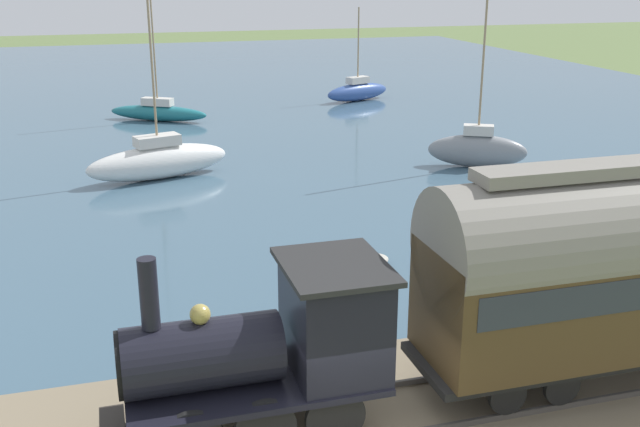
{
  "coord_description": "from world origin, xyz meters",
  "views": [
    {
      "loc": [
        -10.71,
        3.99,
        8.68
      ],
      "look_at": [
        8.36,
        -1.53,
        2.16
      ],
      "focal_mm": 42.0,
      "sensor_mm": 36.0,
      "label": 1
    }
  ],
  "objects_px": {
    "rowboat_off_pier": "(597,249)",
    "rowboat_far_out": "(363,263)",
    "passenger_coach": "(640,259)",
    "sailboat_gray": "(477,149)",
    "sailboat_white": "(159,161)",
    "steam_locomotive": "(274,341)",
    "sailboat_teal": "(158,111)",
    "sailboat_blue": "(358,91)"
  },
  "relations": [
    {
      "from": "sailboat_white",
      "to": "rowboat_off_pier",
      "type": "distance_m",
      "value": 18.22
    },
    {
      "from": "sailboat_white",
      "to": "rowboat_far_out",
      "type": "height_order",
      "value": "sailboat_white"
    },
    {
      "from": "sailboat_gray",
      "to": "sailboat_white",
      "type": "bearing_deg",
      "value": 109.15
    },
    {
      "from": "passenger_coach",
      "to": "sailboat_teal",
      "type": "relative_size",
      "value": 1.14
    },
    {
      "from": "sailboat_blue",
      "to": "sailboat_white",
      "type": "bearing_deg",
      "value": 116.28
    },
    {
      "from": "sailboat_white",
      "to": "rowboat_off_pier",
      "type": "relative_size",
      "value": 3.41
    },
    {
      "from": "sailboat_blue",
      "to": "rowboat_off_pier",
      "type": "distance_m",
      "value": 29.82
    },
    {
      "from": "sailboat_teal",
      "to": "rowboat_far_out",
      "type": "distance_m",
      "value": 25.59
    },
    {
      "from": "passenger_coach",
      "to": "rowboat_far_out",
      "type": "height_order",
      "value": "passenger_coach"
    },
    {
      "from": "rowboat_off_pier",
      "to": "rowboat_far_out",
      "type": "relative_size",
      "value": 1.06
    },
    {
      "from": "rowboat_off_pier",
      "to": "rowboat_far_out",
      "type": "bearing_deg",
      "value": 129.7
    },
    {
      "from": "passenger_coach",
      "to": "rowboat_far_out",
      "type": "xyz_separation_m",
      "value": [
        8.21,
        2.98,
        -2.93
      ]
    },
    {
      "from": "sailboat_blue",
      "to": "sailboat_white",
      "type": "distance_m",
      "value": 22.2
    },
    {
      "from": "sailboat_teal",
      "to": "steam_locomotive",
      "type": "bearing_deg",
      "value": -149.85
    },
    {
      "from": "sailboat_gray",
      "to": "rowboat_far_out",
      "type": "bearing_deg",
      "value": 165.5
    },
    {
      "from": "steam_locomotive",
      "to": "rowboat_far_out",
      "type": "bearing_deg",
      "value": -29.25
    },
    {
      "from": "rowboat_far_out",
      "to": "sailboat_teal",
      "type": "bearing_deg",
      "value": -11.09
    },
    {
      "from": "sailboat_gray",
      "to": "sailboat_blue",
      "type": "relative_size",
      "value": 1.49
    },
    {
      "from": "steam_locomotive",
      "to": "rowboat_far_out",
      "type": "xyz_separation_m",
      "value": [
        8.21,
        -4.6,
        -2.18
      ]
    },
    {
      "from": "steam_locomotive",
      "to": "sailboat_teal",
      "type": "distance_m",
      "value": 33.52
    },
    {
      "from": "sailboat_gray",
      "to": "sailboat_white",
      "type": "xyz_separation_m",
      "value": [
        2.03,
        14.12,
        -0.05
      ]
    },
    {
      "from": "steam_locomotive",
      "to": "rowboat_off_pier",
      "type": "bearing_deg",
      "value": -59.32
    },
    {
      "from": "sailboat_teal",
      "to": "sailboat_white",
      "type": "height_order",
      "value": "sailboat_teal"
    },
    {
      "from": "sailboat_teal",
      "to": "rowboat_off_pier",
      "type": "relative_size",
      "value": 3.77
    },
    {
      "from": "passenger_coach",
      "to": "sailboat_teal",
      "type": "height_order",
      "value": "sailboat_teal"
    },
    {
      "from": "rowboat_off_pier",
      "to": "rowboat_far_out",
      "type": "height_order",
      "value": "rowboat_off_pier"
    },
    {
      "from": "sailboat_teal",
      "to": "rowboat_far_out",
      "type": "xyz_separation_m",
      "value": [
        -25.26,
        -4.1,
        -0.39
      ]
    },
    {
      "from": "steam_locomotive",
      "to": "passenger_coach",
      "type": "bearing_deg",
      "value": -90.0
    },
    {
      "from": "passenger_coach",
      "to": "sailboat_blue",
      "type": "relative_size",
      "value": 1.51
    },
    {
      "from": "sailboat_teal",
      "to": "sailboat_blue",
      "type": "height_order",
      "value": "sailboat_teal"
    },
    {
      "from": "steam_locomotive",
      "to": "sailboat_blue",
      "type": "height_order",
      "value": "sailboat_blue"
    },
    {
      "from": "passenger_coach",
      "to": "sailboat_white",
      "type": "xyz_separation_m",
      "value": [
        20.31,
        8.09,
        -2.31
      ]
    },
    {
      "from": "steam_locomotive",
      "to": "rowboat_far_out",
      "type": "height_order",
      "value": "steam_locomotive"
    },
    {
      "from": "sailboat_gray",
      "to": "rowboat_off_pier",
      "type": "xyz_separation_m",
      "value": [
        -11.11,
        1.52,
        -0.65
      ]
    },
    {
      "from": "sailboat_blue",
      "to": "rowboat_off_pier",
      "type": "bearing_deg",
      "value": 153.77
    },
    {
      "from": "passenger_coach",
      "to": "sailboat_gray",
      "type": "height_order",
      "value": "sailboat_gray"
    },
    {
      "from": "sailboat_teal",
      "to": "rowboat_off_pier",
      "type": "bearing_deg",
      "value": -125.2
    },
    {
      "from": "sailboat_gray",
      "to": "rowboat_off_pier",
      "type": "relative_size",
      "value": 4.25
    },
    {
      "from": "sailboat_blue",
      "to": "sailboat_teal",
      "type": "bearing_deg",
      "value": 81.97
    },
    {
      "from": "sailboat_gray",
      "to": "rowboat_far_out",
      "type": "xyz_separation_m",
      "value": [
        -10.07,
        9.02,
        -0.67
      ]
    },
    {
      "from": "sailboat_white",
      "to": "rowboat_far_out",
      "type": "bearing_deg",
      "value": -173.59
    },
    {
      "from": "passenger_coach",
      "to": "sailboat_white",
      "type": "bearing_deg",
      "value": 21.71
    }
  ]
}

